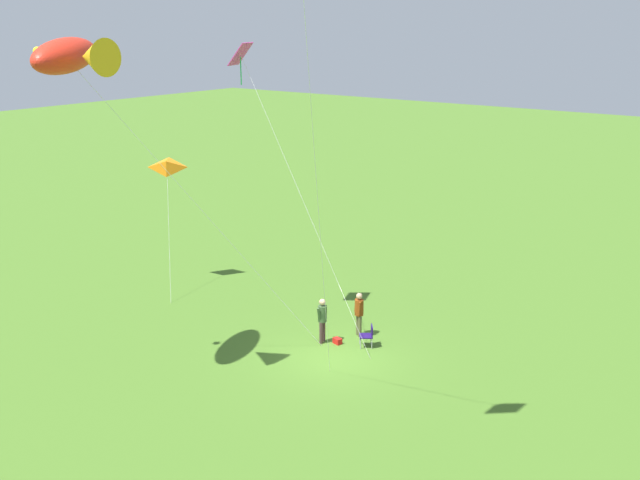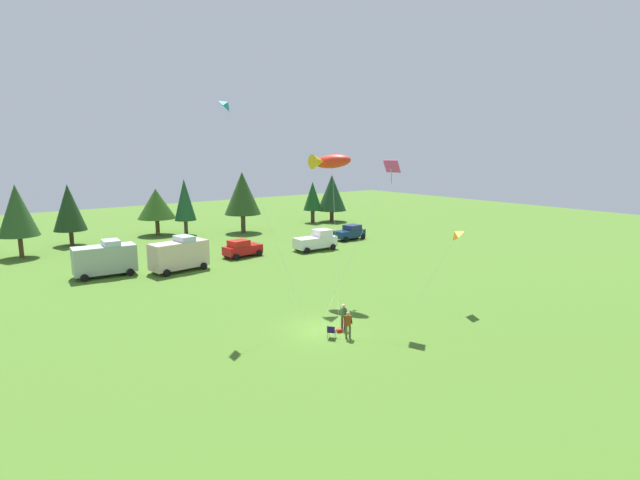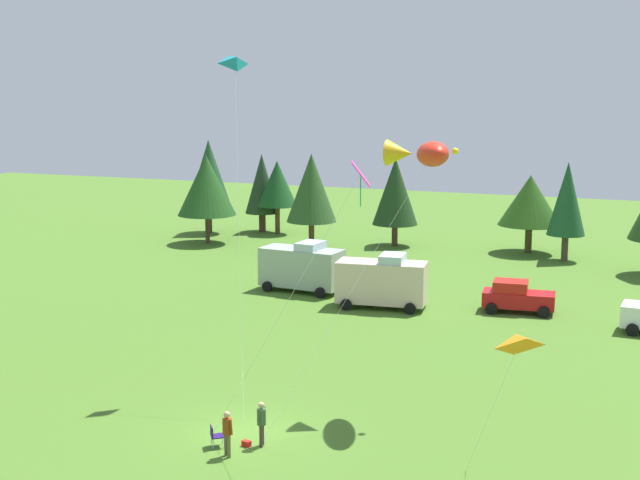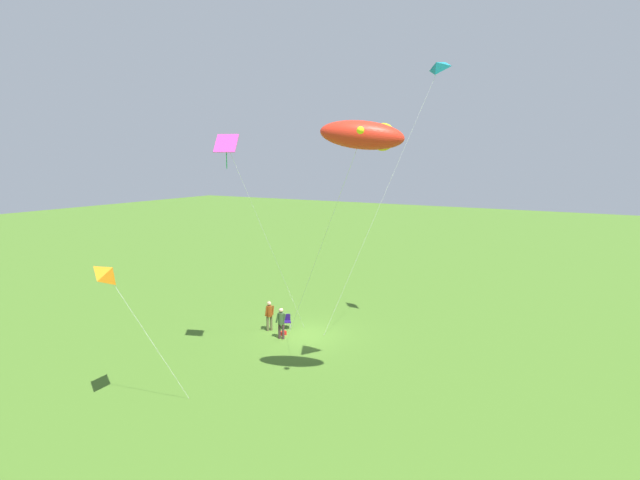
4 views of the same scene
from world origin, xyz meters
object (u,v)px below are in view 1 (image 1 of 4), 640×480
(person_kite_flyer, at_px, (322,317))
(backpack_on_grass, at_px, (337,341))
(folding_chair, at_px, (368,334))
(kite_delta_orange, at_px, (166,166))
(kite_large_fish, at_px, (72,56))
(kite_diamond_rainbow, at_px, (244,62))
(person_spectator, at_px, (359,311))

(person_kite_flyer, bearing_deg, backpack_on_grass, -169.55)
(person_kite_flyer, bearing_deg, folding_chair, -169.06)
(backpack_on_grass, xyz_separation_m, kite_delta_orange, (10.02, -0.95, 5.35))
(kite_large_fish, height_order, kite_delta_orange, kite_large_fish)
(kite_large_fish, height_order, kite_diamond_rainbow, kite_large_fish)
(person_spectator, xyz_separation_m, kite_large_fish, (4.99, 8.23, 9.62))
(backpack_on_grass, bearing_deg, person_kite_flyer, 23.93)
(person_kite_flyer, xyz_separation_m, backpack_on_grass, (-0.53, -0.24, -0.91))
(backpack_on_grass, bearing_deg, kite_large_fish, 56.21)
(person_kite_flyer, height_order, person_spectator, same)
(folding_chair, xyz_separation_m, kite_diamond_rainbow, (5.36, 0.55, 9.70))
(person_kite_flyer, bearing_deg, kite_diamond_rainbow, -16.08)
(folding_chair, relative_size, kite_large_fish, 0.07)
(kite_large_fish, bearing_deg, kite_diamond_rainbow, -93.82)
(kite_delta_orange, bearing_deg, person_spectator, -179.18)
(person_spectator, distance_m, kite_delta_orange, 11.17)
(kite_delta_orange, bearing_deg, backpack_on_grass, 174.57)
(person_kite_flyer, height_order, folding_chair, person_kite_flyer)
(person_kite_flyer, height_order, kite_delta_orange, kite_delta_orange)
(kite_diamond_rainbow, bearing_deg, person_kite_flyer, 177.41)
(person_kite_flyer, bearing_deg, kite_delta_orange, -20.63)
(kite_large_fish, distance_m, kite_delta_orange, 10.94)
(person_kite_flyer, relative_size, backpack_on_grass, 5.44)
(backpack_on_grass, bearing_deg, folding_chair, -155.33)
(person_spectator, height_order, kite_large_fish, kite_large_fish)
(folding_chair, distance_m, person_spectator, 1.17)
(kite_diamond_rainbow, distance_m, kite_delta_orange, 7.49)
(folding_chair, xyz_separation_m, kite_large_fish, (5.83, 7.62, 10.16))
(backpack_on_grass, distance_m, kite_delta_orange, 11.41)
(folding_chair, height_order, kite_diamond_rainbow, kite_diamond_rainbow)
(person_spectator, relative_size, kite_delta_orange, 0.29)
(person_kite_flyer, height_order, backpack_on_grass, person_kite_flyer)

